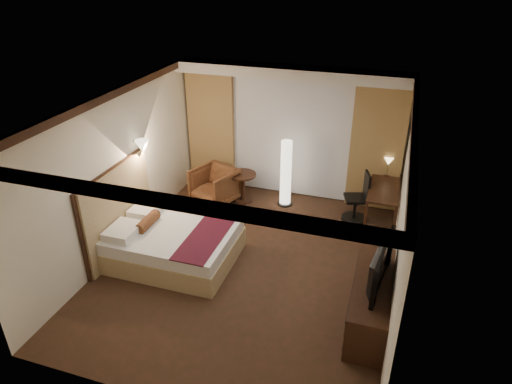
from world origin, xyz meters
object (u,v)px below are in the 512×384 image
(bed, at_px, (175,244))
(armchair, at_px, (215,184))
(floor_lamp, at_px, (286,173))
(dresser, at_px, (371,301))
(desk, at_px, (382,205))
(side_table, at_px, (243,187))
(office_chair, at_px, (356,197))
(television, at_px, (374,261))

(bed, height_order, armchair, armchair)
(floor_lamp, bearing_deg, armchair, -166.60)
(bed, relative_size, dresser, 1.14)
(armchair, relative_size, desk, 0.61)
(bed, xyz_separation_m, side_table, (0.39, 2.27, 0.02))
(office_chair, relative_size, television, 0.86)
(bed, height_order, dresser, dresser)
(bed, height_order, television, television)
(floor_lamp, xyz_separation_m, dresser, (1.95, -2.85, -0.36))
(bed, relative_size, television, 1.72)
(bed, distance_m, floor_lamp, 2.72)
(side_table, bearing_deg, armchair, -156.81)
(television, bearing_deg, dresser, -82.40)
(bed, relative_size, office_chair, 2.00)
(office_chair, bearing_deg, floor_lamp, 155.40)
(dresser, bearing_deg, bed, 171.65)
(armchair, relative_size, side_table, 1.32)
(armchair, distance_m, desk, 3.30)
(television, bearing_deg, armchair, 60.36)
(side_table, xyz_separation_m, floor_lamp, (0.87, 0.11, 0.39))
(bed, relative_size, armchair, 2.43)
(side_table, xyz_separation_m, office_chair, (2.28, -0.06, 0.19))
(office_chair, bearing_deg, television, -96.96)
(floor_lamp, distance_m, desk, 1.93)
(floor_lamp, height_order, dresser, floor_lamp)
(desk, xyz_separation_m, dresser, (0.05, -2.73, -0.04))
(bed, height_order, office_chair, office_chair)
(office_chair, relative_size, dresser, 0.57)
(bed, xyz_separation_m, desk, (3.16, 2.26, 0.09))
(bed, bearing_deg, office_chair, 39.60)
(floor_lamp, distance_m, office_chair, 1.43)
(floor_lamp, bearing_deg, side_table, -172.97)
(desk, bearing_deg, bed, -144.45)
(armchair, bearing_deg, dresser, -15.09)
(floor_lamp, xyz_separation_m, office_chair, (1.41, -0.17, -0.20))
(armchair, height_order, dresser, armchair)
(bed, xyz_separation_m, armchair, (-0.13, 2.05, 0.12))
(armchair, relative_size, floor_lamp, 0.58)
(side_table, relative_size, office_chair, 0.62)
(side_table, xyz_separation_m, desk, (2.77, -0.01, 0.07))
(office_chair, bearing_deg, armchair, 165.59)
(side_table, height_order, television, television)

